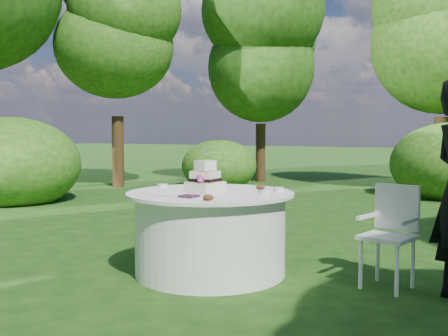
{
  "coord_description": "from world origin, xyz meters",
  "views": [
    {
      "loc": [
        2.52,
        -4.15,
        1.33
      ],
      "look_at": [
        0.15,
        0.0,
        1.0
      ],
      "focal_mm": 42.0,
      "sensor_mm": 36.0,
      "label": 1
    }
  ],
  "objects_px": {
    "cake": "(205,180)",
    "chair": "(391,227)",
    "table": "(210,232)",
    "napkins": "(189,196)"
  },
  "relations": [
    {
      "from": "chair",
      "to": "napkins",
      "type": "bearing_deg",
      "value": -151.34
    },
    {
      "from": "table",
      "to": "chair",
      "type": "xyz_separation_m",
      "value": [
        1.57,
        0.41,
        0.13
      ]
    },
    {
      "from": "cake",
      "to": "chair",
      "type": "distance_m",
      "value": 1.7
    },
    {
      "from": "table",
      "to": "cake",
      "type": "distance_m",
      "value": 0.5
    },
    {
      "from": "napkins",
      "to": "cake",
      "type": "relative_size",
      "value": 0.34
    },
    {
      "from": "cake",
      "to": "chair",
      "type": "bearing_deg",
      "value": 14.92
    },
    {
      "from": "cake",
      "to": "chair",
      "type": "xyz_separation_m",
      "value": [
        1.61,
        0.43,
        -0.37
      ]
    },
    {
      "from": "table",
      "to": "cake",
      "type": "xyz_separation_m",
      "value": [
        -0.04,
        -0.02,
        0.5
      ]
    },
    {
      "from": "napkins",
      "to": "chair",
      "type": "distance_m",
      "value": 1.76
    },
    {
      "from": "napkins",
      "to": "chair",
      "type": "bearing_deg",
      "value": 28.66
    }
  ]
}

